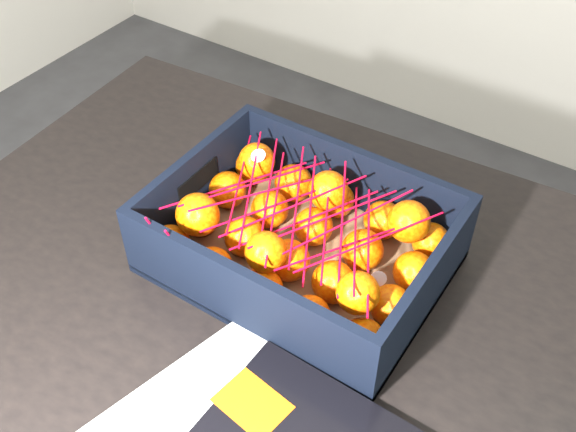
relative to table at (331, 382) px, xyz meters
The scene contains 4 objects.
table is the anchor object (origin of this frame).
produce_crate 0.18m from the table, 141.72° to the left, with size 0.36×0.27×0.11m.
clementine_heap 0.19m from the table, 142.53° to the left, with size 0.34×0.24×0.10m.
mesh_net 0.23m from the table, 145.85° to the left, with size 0.30×0.24×0.09m.
Camera 1 is at (0.33, -0.18, 1.42)m, focal length 42.48 mm.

